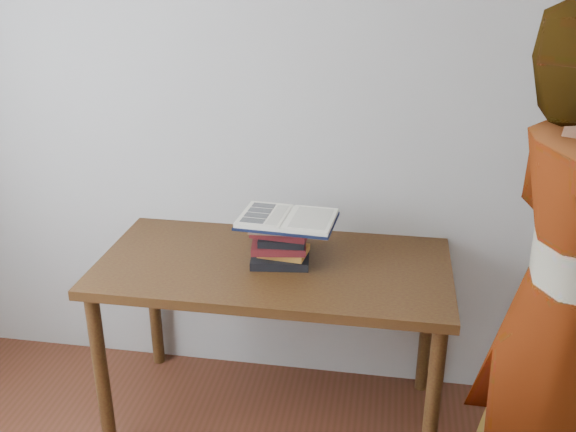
# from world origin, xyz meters

# --- Properties ---
(room_shell) EXTENTS (3.54, 3.54, 2.62)m
(room_shell) POSITION_xyz_m (-0.08, 0.01, 1.63)
(room_shell) COLOR #A7A69E
(room_shell) RESTS_ON ground
(desk) EXTENTS (1.48, 0.74, 0.79)m
(desk) POSITION_xyz_m (0.11, 1.38, 0.70)
(desk) COLOR #453011
(desk) RESTS_ON ground
(book_stack) EXTENTS (0.26, 0.22, 0.18)m
(book_stack) POSITION_xyz_m (0.14, 1.40, 0.88)
(book_stack) COLOR black
(book_stack) RESTS_ON desk
(open_book) EXTENTS (0.41, 0.30, 0.03)m
(open_book) POSITION_xyz_m (0.17, 1.39, 0.99)
(open_book) COLOR black
(open_book) RESTS_ON book_stack
(reader) EXTENTS (0.58, 0.77, 1.91)m
(reader) POSITION_xyz_m (1.13, 0.90, 0.95)
(reader) COLOR tan
(reader) RESTS_ON ground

